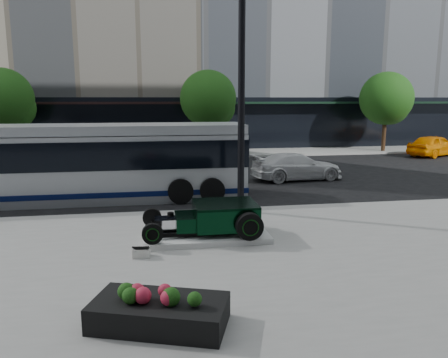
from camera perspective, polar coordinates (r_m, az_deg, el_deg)
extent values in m
plane|color=black|center=(17.37, 0.33, -2.54)|extent=(120.00, 120.00, 0.00)
cube|color=gray|center=(7.83, 14.43, -19.31)|extent=(70.00, 17.00, 0.12)
cube|color=gray|center=(31.05, -4.12, 3.31)|extent=(70.00, 4.00, 0.12)
cube|color=black|center=(33.68, -21.84, 6.47)|extent=(22.00, 0.50, 4.00)
cube|color=black|center=(36.57, 16.37, 7.05)|extent=(24.00, 0.50, 4.00)
cube|color=black|center=(33.04, -22.25, 9.16)|extent=(22.00, 1.60, 0.15)
cube|color=black|center=(35.98, 16.93, 9.53)|extent=(24.00, 1.60, 0.15)
cylinder|color=black|center=(31.13, -26.60, 4.78)|extent=(0.28, 0.28, 2.60)
sphere|color=#13350E|center=(31.03, -26.98, 9.37)|extent=(3.80, 3.80, 3.80)
sphere|color=#13350E|center=(31.16, -25.66, 8.36)|extent=(2.60, 2.60, 2.60)
cylinder|color=black|center=(30.03, -2.06, 5.70)|extent=(0.28, 0.28, 2.60)
sphere|color=#13350E|center=(29.93, -2.09, 10.48)|extent=(3.80, 3.80, 3.80)
sphere|color=#13350E|center=(30.31, -1.02, 9.35)|extent=(2.60, 2.60, 2.60)
cylinder|color=black|center=(34.24, 20.17, 5.66)|extent=(0.28, 0.28, 2.60)
sphere|color=#13350E|center=(34.15, 20.43, 9.84)|extent=(3.80, 3.80, 3.80)
sphere|color=#13350E|center=(34.71, 20.99, 8.81)|extent=(2.60, 2.60, 2.60)
cube|color=silver|center=(12.20, -2.42, -7.26)|extent=(3.40, 1.80, 0.15)
cube|color=black|center=(11.72, -2.15, -7.11)|extent=(3.00, 0.08, 0.10)
cube|color=black|center=(12.57, -2.69, -5.89)|extent=(3.00, 0.08, 0.10)
cube|color=black|center=(12.12, 0.15, -4.77)|extent=(1.70, 1.45, 0.62)
cube|color=black|center=(12.04, 0.15, -3.26)|extent=(1.70, 1.45, 0.06)
cube|color=black|center=(12.03, -5.05, -5.54)|extent=(0.55, 1.05, 0.38)
cube|color=silver|center=(12.01, -7.68, -5.86)|extent=(0.55, 0.55, 0.34)
cylinder|color=black|center=(11.94, -6.99, -4.59)|extent=(0.18, 0.18, 0.10)
cylinder|color=black|center=(12.04, -9.34, -6.46)|extent=(0.06, 1.55, 0.06)
cylinder|color=black|center=(11.44, 3.35, -6.20)|extent=(0.72, 0.24, 0.72)
cylinder|color=black|center=(11.32, 3.49, -6.37)|extent=(0.37, 0.02, 0.37)
torus|color=#0B3C0D|center=(11.31, 3.51, -6.39)|extent=(0.44, 0.02, 0.44)
cylinder|color=black|center=(13.04, 1.69, -4.09)|extent=(0.72, 0.24, 0.72)
cylinder|color=black|center=(13.16, 1.58, -3.96)|extent=(0.37, 0.02, 0.37)
torus|color=#0B3C0D|center=(13.17, 1.57, -3.94)|extent=(0.44, 0.02, 0.44)
cylinder|color=black|center=(11.26, -9.33, -7.07)|extent=(0.54, 0.16, 0.54)
cylinder|color=black|center=(11.18, -9.33, -7.20)|extent=(0.28, 0.02, 0.28)
torus|color=#0B3C0D|center=(11.17, -9.32, -7.22)|extent=(0.34, 0.02, 0.34)
cylinder|color=black|center=(12.76, -9.37, -4.98)|extent=(0.54, 0.16, 0.54)
cylinder|color=black|center=(12.84, -9.38, -4.87)|extent=(0.28, 0.02, 0.28)
torus|color=#0B3C0D|center=(12.86, -9.38, -4.86)|extent=(0.34, 0.02, 0.34)
cube|color=silver|center=(10.92, -10.75, -9.40)|extent=(0.43, 0.34, 0.22)
cube|color=black|center=(10.88, -10.78, -8.79)|extent=(0.43, 0.33, 0.15)
cylinder|color=black|center=(14.47, 2.28, 10.29)|extent=(0.22, 0.22, 7.49)
cylinder|color=black|center=(14.94, 2.18, -3.86)|extent=(0.41, 0.41, 0.19)
cube|color=black|center=(7.78, -8.41, -16.91)|extent=(2.49, 1.80, 0.45)
sphere|color=#C1223E|center=(7.65, -14.58, -14.62)|extent=(0.29, 0.29, 0.29)
sphere|color=#13350E|center=(7.63, -12.15, -14.59)|extent=(0.29, 0.29, 0.29)
sphere|color=#C1223E|center=(7.62, -9.71, -14.54)|extent=(0.29, 0.29, 0.29)
sphere|color=#13350E|center=(7.62, -7.27, -14.46)|extent=(0.29, 0.29, 0.29)
sphere|color=#C1223E|center=(7.64, -4.83, -14.36)|extent=(0.29, 0.29, 0.29)
sphere|color=#13350E|center=(7.67, -2.41, -14.23)|extent=(0.29, 0.29, 0.29)
cube|color=#A1A4AA|center=(17.70, -17.08, 1.45)|extent=(12.00, 2.55, 2.55)
cube|color=#081343|center=(17.85, -16.94, -1.26)|extent=(12.05, 2.60, 0.20)
cube|color=black|center=(17.63, -17.18, 3.30)|extent=(12.05, 2.60, 1.05)
cube|color=#A1A4AA|center=(17.55, -17.34, 6.21)|extent=(12.00, 2.40, 0.35)
cube|color=black|center=(17.89, 2.40, 2.88)|extent=(0.06, 2.30, 1.70)
cylinder|color=black|center=(16.44, -5.69, -1.62)|extent=(0.96, 0.28, 0.96)
cylinder|color=black|center=(18.99, -6.23, 0.00)|extent=(0.96, 0.28, 0.96)
cylinder|color=black|center=(16.56, -1.55, -1.48)|extent=(0.96, 0.28, 0.96)
cylinder|color=black|center=(19.09, -2.64, 0.11)|extent=(0.96, 0.28, 0.96)
imported|color=white|center=(21.56, 9.51, 1.63)|extent=(4.64, 2.27, 1.30)
imported|color=#FF9202|center=(33.26, 25.75, 3.95)|extent=(4.66, 3.35, 1.47)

